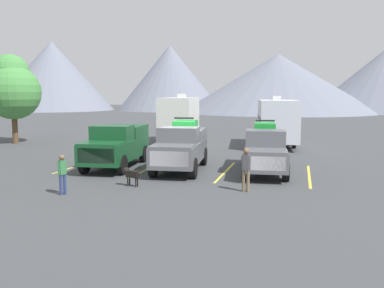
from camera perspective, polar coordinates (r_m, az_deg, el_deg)
ground_plane at (r=20.31m, az=-0.98°, el=-3.81°), size 240.00×240.00×0.00m
pickup_truck_a at (r=21.63m, az=-10.53°, el=-0.04°), size 2.64×5.64×2.24m
pickup_truck_b at (r=20.39m, az=-1.54°, el=-0.27°), size 2.61×5.51×2.63m
pickup_truck_c at (r=20.32m, az=10.24°, el=-0.58°), size 2.54×5.89×2.52m
lot_stripe_a at (r=22.96m, az=-15.30°, el=-2.79°), size 0.12×5.50×0.01m
lot_stripe_b at (r=21.25m, az=-5.92°, el=-3.35°), size 0.12×5.50×0.01m
lot_stripe_c at (r=20.19m, az=4.76°, el=-3.89°), size 0.12×5.50×0.01m
lot_stripe_d at (r=19.89m, az=16.20°, el=-4.31°), size 0.12×5.50×0.01m
camper_trailer_a at (r=31.42m, az=-1.73°, el=3.76°), size 3.16×7.85×3.86m
camper_trailer_b at (r=30.12m, az=11.89°, el=3.32°), size 3.40×7.88×3.70m
person_a at (r=16.17m, az=-17.82°, el=-3.73°), size 0.27×0.30×1.55m
person_b at (r=15.98m, az=7.63°, el=-3.20°), size 0.38×0.24×1.73m
dog at (r=17.10m, az=-8.76°, el=-4.11°), size 0.85×0.37×0.78m
tree_b at (r=34.42m, az=-24.02°, el=7.29°), size 4.20×4.20×6.92m
mountain_ridge at (r=92.52m, az=19.80°, el=8.59°), size 156.57×45.98×16.57m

